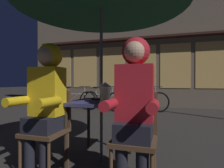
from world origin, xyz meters
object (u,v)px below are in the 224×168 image
at_px(chair_left, 49,125).
at_px(person_right_hooded, 134,95).
at_px(cafe_table, 101,109).
at_px(lantern, 105,91).
at_px(bicycle_third, 143,101).
at_px(book, 100,99).
at_px(bicycle_second, 103,101).
at_px(person_left_hooded, 46,94).
at_px(bicycle_nearest, 75,100).
at_px(chair_right, 135,132).

height_order(chair_left, person_right_hooded, person_right_hooded).
xyz_separation_m(cafe_table, person_right_hooded, (0.48, -0.43, 0.21)).
height_order(lantern, chair_left, lantern).
bearing_deg(person_right_hooded, bicycle_third, 95.46).
height_order(lantern, book, lantern).
relative_size(bicycle_second, bicycle_third, 0.99).
xyz_separation_m(cafe_table, bicycle_second, (-1.29, 3.66, -0.29)).
bearing_deg(lantern, person_left_hooded, -148.45).
xyz_separation_m(lantern, bicycle_second, (-1.37, 3.74, -0.51)).
bearing_deg(book, bicycle_nearest, 128.47).
bearing_deg(bicycle_third, chair_left, -97.69).
relative_size(lantern, chair_left, 0.27).
distance_m(bicycle_nearest, bicycle_third, 2.44).
distance_m(chair_right, person_right_hooded, 0.36).
distance_m(chair_left, bicycle_nearest, 4.49).
height_order(chair_left, bicycle_nearest, chair_left).
height_order(cafe_table, person_left_hooded, person_left_hooded).
bearing_deg(bicycle_nearest, book, -57.36).
height_order(chair_left, person_left_hooded, person_left_hooded).
height_order(cafe_table, bicycle_second, bicycle_second).
bearing_deg(cafe_table, bicycle_second, 109.41).
bearing_deg(cafe_table, person_right_hooded, -41.57).
bearing_deg(book, person_right_hooded, -39.63).
bearing_deg(cafe_table, chair_right, -37.55).
relative_size(cafe_table, chair_right, 0.85).
distance_m(bicycle_second, book, 3.74).
bearing_deg(chair_right, person_left_hooded, -176.61).
relative_size(chair_right, bicycle_second, 0.53).
height_order(chair_right, person_right_hooded, person_right_hooded).
relative_size(chair_left, person_right_hooded, 0.62).
relative_size(person_left_hooded, book, 7.00).
bearing_deg(chair_right, book, 137.58).
xyz_separation_m(bicycle_third, book, (-0.16, -3.63, 0.41)).
distance_m(cafe_table, bicycle_third, 3.78).
relative_size(cafe_table, bicycle_second, 0.45).
bearing_deg(chair_right, lantern, 144.53).
distance_m(chair_left, bicycle_second, 4.11).
bearing_deg(chair_right, bicycle_nearest, 124.89).
distance_m(lantern, chair_right, 0.62).
xyz_separation_m(cafe_table, chair_left, (-0.48, -0.37, -0.15)).
bearing_deg(book, chair_right, -36.60).
bearing_deg(person_left_hooded, chair_left, 90.00).
bearing_deg(bicycle_third, book, -92.45).
xyz_separation_m(person_left_hooded, bicycle_second, (-0.81, 4.08, -0.50)).
relative_size(person_right_hooded, bicycle_nearest, 0.83).
relative_size(person_right_hooded, bicycle_third, 0.85).
bearing_deg(book, lantern, -49.31).
distance_m(chair_left, book, 0.70).
bearing_deg(person_right_hooded, lantern, 139.50).
relative_size(lantern, person_right_hooded, 0.17).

